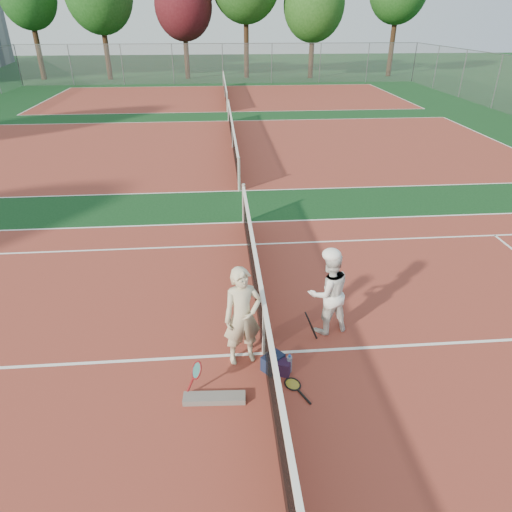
# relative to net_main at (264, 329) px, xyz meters

# --- Properties ---
(ground) EXTENTS (130.00, 130.00, 0.00)m
(ground) POSITION_rel_net_main_xyz_m (0.00, 0.00, -0.51)
(ground) COLOR #0E3415
(ground) RESTS_ON ground
(court_main) EXTENTS (23.77, 10.97, 0.01)m
(court_main) POSITION_rel_net_main_xyz_m (0.00, 0.00, -0.51)
(court_main) COLOR maroon
(court_main) RESTS_ON ground
(court_far_a) EXTENTS (23.77, 10.97, 0.01)m
(court_far_a) POSITION_rel_net_main_xyz_m (0.00, 13.50, -0.51)
(court_far_a) COLOR maroon
(court_far_a) RESTS_ON ground
(court_far_b) EXTENTS (23.77, 10.97, 0.01)m
(court_far_b) POSITION_rel_net_main_xyz_m (0.00, 27.00, -0.51)
(court_far_b) COLOR maroon
(court_far_b) RESTS_ON ground
(net_main) EXTENTS (0.10, 10.98, 1.02)m
(net_main) POSITION_rel_net_main_xyz_m (0.00, 0.00, 0.00)
(net_main) COLOR black
(net_main) RESTS_ON ground
(net_far_a) EXTENTS (0.10, 10.98, 1.02)m
(net_far_a) POSITION_rel_net_main_xyz_m (0.00, 13.50, 0.00)
(net_far_a) COLOR black
(net_far_a) RESTS_ON ground
(net_far_b) EXTENTS (0.10, 10.98, 1.02)m
(net_far_b) POSITION_rel_net_main_xyz_m (0.00, 27.00, 0.00)
(net_far_b) COLOR black
(net_far_b) RESTS_ON ground
(fence_back) EXTENTS (32.00, 0.06, 3.00)m
(fence_back) POSITION_rel_net_main_xyz_m (0.00, 34.00, 0.99)
(fence_back) COLOR slate
(fence_back) RESTS_ON ground
(player_a) EXTENTS (0.70, 0.55, 1.71)m
(player_a) POSITION_rel_net_main_xyz_m (-0.35, -0.10, 0.34)
(player_a) COLOR beige
(player_a) RESTS_ON ground
(player_b) EXTENTS (0.89, 0.76, 1.57)m
(player_b) POSITION_rel_net_main_xyz_m (1.18, 0.58, 0.27)
(player_b) COLOR white
(player_b) RESTS_ON ground
(racket_red) EXTENTS (0.37, 0.36, 0.55)m
(racket_red) POSITION_rel_net_main_xyz_m (-1.07, -0.79, -0.23)
(racket_red) COLOR maroon
(racket_red) RESTS_ON ground
(racket_black_held) EXTENTS (0.28, 0.29, 0.57)m
(racket_black_held) POSITION_rel_net_main_xyz_m (0.79, 0.31, -0.23)
(racket_black_held) COLOR black
(racket_black_held) RESTS_ON ground
(racket_spare) EXTENTS (0.50, 0.66, 0.03)m
(racket_spare) POSITION_rel_net_main_xyz_m (0.37, -0.77, -0.49)
(racket_spare) COLOR black
(racket_spare) RESTS_ON ground
(sports_bag_navy) EXTENTS (0.41, 0.40, 0.27)m
(sports_bag_navy) POSITION_rel_net_main_xyz_m (0.11, -0.38, -0.38)
(sports_bag_navy) COLOR #101932
(sports_bag_navy) RESTS_ON ground
(sports_bag_purple) EXTENTS (0.35, 0.30, 0.24)m
(sports_bag_purple) POSITION_rel_net_main_xyz_m (0.23, -0.48, -0.39)
(sports_bag_purple) COLOR black
(sports_bag_purple) RESTS_ON ground
(net_cover_canvas) EXTENTS (0.92, 0.26, 0.10)m
(net_cover_canvas) POSITION_rel_net_main_xyz_m (-0.83, -0.99, -0.46)
(net_cover_canvas) COLOR #615C58
(net_cover_canvas) RESTS_ON ground
(water_bottle) EXTENTS (0.09, 0.09, 0.30)m
(water_bottle) POSITION_rel_net_main_xyz_m (0.36, -0.47, -0.36)
(water_bottle) COLOR #C3E1F8
(water_bottle) RESTS_ON ground
(tree_back_maroon) EXTENTS (4.78, 4.78, 8.45)m
(tree_back_maroon) POSITION_rel_net_main_xyz_m (-3.06, 37.59, 5.17)
(tree_back_maroon) COLOR #382314
(tree_back_maroon) RESTS_ON ground
(tree_back_4) EXTENTS (5.14, 5.14, 8.74)m
(tree_back_4) POSITION_rel_net_main_xyz_m (7.85, 37.13, 5.26)
(tree_back_4) COLOR #382314
(tree_back_4) RESTS_ON ground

